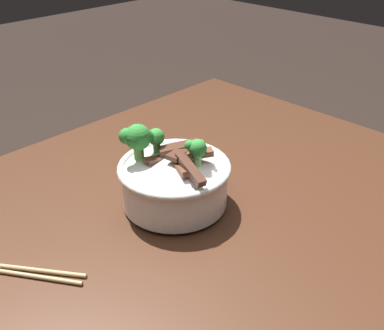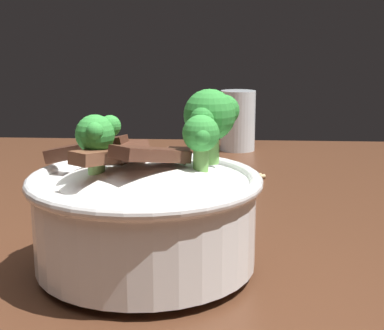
{
  "view_description": "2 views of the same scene",
  "coord_description": "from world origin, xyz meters",
  "views": [
    {
      "loc": [
        -0.42,
        -0.51,
        1.29
      ],
      "look_at": [
        0.1,
        0.0,
        0.86
      ],
      "focal_mm": 41.78,
      "sensor_mm": 36.0,
      "label": 1
    },
    {
      "loc": [
        0.52,
        0.07,
        1.0
      ],
      "look_at": [
        0.01,
        0.04,
        0.88
      ],
      "focal_mm": 52.45,
      "sensor_mm": 36.0,
      "label": 2
    }
  ],
  "objects": [
    {
      "name": "chopsticks_pair",
      "position": [
        -0.24,
        0.04,
        0.8
      ],
      "size": [
        0.13,
        0.18,
        0.01
      ],
      "color": "tan",
      "rests_on": "dining_table"
    },
    {
      "name": "rice_bowl",
      "position": [
        0.05,
        0.0,
        0.86
      ],
      "size": [
        0.21,
        0.21,
        0.16
      ],
      "color": "white",
      "rests_on": "dining_table"
    },
    {
      "name": "drinking_glass",
      "position": [
        -0.52,
        0.09,
        0.84
      ],
      "size": [
        0.07,
        0.07,
        0.11
      ],
      "color": "white",
      "rests_on": "dining_table"
    }
  ]
}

